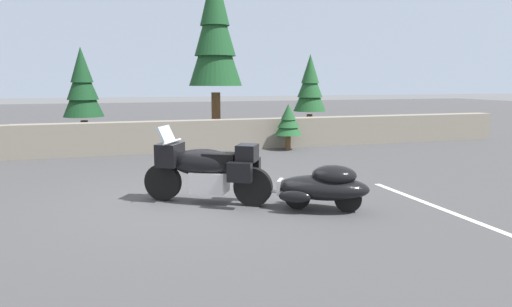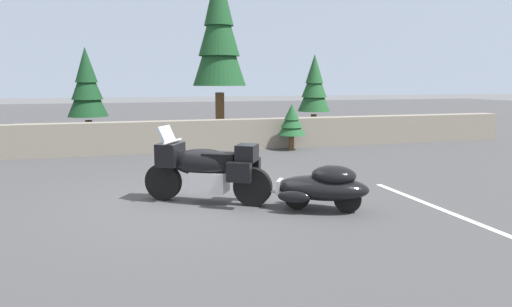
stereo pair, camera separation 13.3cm
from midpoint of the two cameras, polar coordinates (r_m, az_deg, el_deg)
ground_plane at (r=8.29m, az=-8.07°, el=-5.92°), size 80.00×80.00×0.00m
stone_guard_wall at (r=14.20m, az=-9.46°, el=2.12°), size 24.00×0.58×0.93m
distant_ridgeline at (r=104.17m, az=-17.05°, el=11.72°), size 240.00×80.00×16.00m
touring_motorcycle at (r=8.08m, az=-6.59°, el=-1.76°), size 2.05×1.44×1.33m
car_shaped_trailer at (r=7.67m, az=7.78°, el=-3.95°), size 2.07×1.45×0.76m
pine_tree_tall at (r=16.05m, az=-5.30°, el=14.68°), size 1.79×1.79×5.97m
pine_tree_secondary at (r=15.26m, az=-20.77°, el=7.77°), size 1.21×1.21×3.14m
pine_tree_far_right at (r=17.34m, az=6.42°, el=8.23°), size 1.20×1.20×3.09m
pine_sapling_near at (r=14.33m, az=3.72°, el=3.98°), size 0.85×0.85×1.42m
parking_stripe_marker at (r=8.47m, az=20.63°, el=-6.05°), size 0.12×3.60×0.01m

